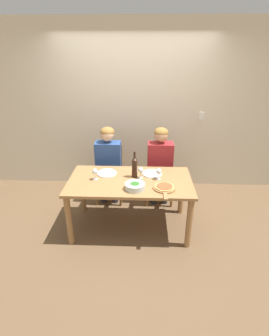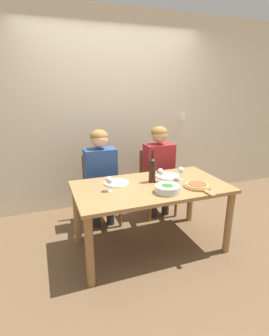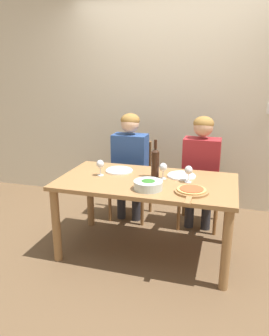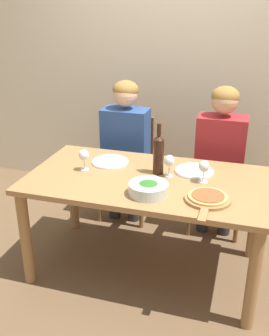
% 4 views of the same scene
% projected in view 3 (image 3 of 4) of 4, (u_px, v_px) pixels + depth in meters
% --- Properties ---
extents(ground_plane, '(40.00, 40.00, 0.00)m').
position_uv_depth(ground_plane, '(146.00, 251.00, 3.14)').
color(ground_plane, brown).
extents(back_wall, '(10.00, 0.06, 2.70)m').
position_uv_depth(back_wall, '(175.00, 97.00, 3.98)').
color(back_wall, beige).
rests_on(back_wall, ground).
extents(dining_table, '(1.58, 0.86, 0.72)m').
position_uv_depth(dining_table, '(146.00, 191.00, 2.97)').
color(dining_table, '#9E7042').
rests_on(dining_table, ground).
extents(chair_left, '(0.42, 0.42, 0.87)m').
position_uv_depth(chair_left, '(133.00, 176.00, 3.82)').
color(chair_left, brown).
rests_on(chair_left, ground).
extents(chair_right, '(0.42, 0.42, 0.87)m').
position_uv_depth(chair_right, '(201.00, 182.00, 3.61)').
color(chair_right, brown).
rests_on(chair_right, ground).
extents(person_woman, '(0.47, 0.51, 1.22)m').
position_uv_depth(person_woman, '(130.00, 157.00, 3.65)').
color(person_woman, '#28282D').
rests_on(person_woman, ground).
extents(person_man, '(0.47, 0.51, 1.22)m').
position_uv_depth(person_man, '(201.00, 163.00, 3.44)').
color(person_man, '#28282D').
rests_on(person_man, ground).
extents(wine_bottle, '(0.07, 0.07, 0.35)m').
position_uv_depth(wine_bottle, '(155.00, 162.00, 2.97)').
color(wine_bottle, black).
rests_on(wine_bottle, dining_table).
extents(broccoli_bowl, '(0.24, 0.24, 0.08)m').
position_uv_depth(broccoli_bowl, '(148.00, 185.00, 2.70)').
color(broccoli_bowl, silver).
rests_on(broccoli_bowl, dining_table).
extents(dinner_plate_left, '(0.26, 0.26, 0.02)m').
position_uv_depth(dinner_plate_left, '(119.00, 170.00, 3.18)').
color(dinner_plate_left, white).
rests_on(dinner_plate_left, dining_table).
extents(dinner_plate_right, '(0.26, 0.26, 0.02)m').
position_uv_depth(dinner_plate_right, '(181.00, 176.00, 3.03)').
color(dinner_plate_right, white).
rests_on(dinner_plate_right, dining_table).
extents(pizza_on_board, '(0.27, 0.41, 0.04)m').
position_uv_depth(pizza_on_board, '(191.00, 191.00, 2.62)').
color(pizza_on_board, '#9E7042').
rests_on(pizza_on_board, dining_table).
extents(wine_glass_left, '(0.07, 0.07, 0.15)m').
position_uv_depth(wine_glass_left, '(100.00, 165.00, 3.03)').
color(wine_glass_left, silver).
rests_on(wine_glass_left, dining_table).
extents(wine_glass_right, '(0.07, 0.07, 0.15)m').
position_uv_depth(wine_glass_right, '(189.00, 171.00, 2.84)').
color(wine_glass_right, silver).
rests_on(wine_glass_right, dining_table).
extents(wine_glass_centre, '(0.07, 0.07, 0.15)m').
position_uv_depth(wine_glass_centre, '(163.00, 168.00, 2.93)').
color(wine_glass_centre, silver).
rests_on(wine_glass_centre, dining_table).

